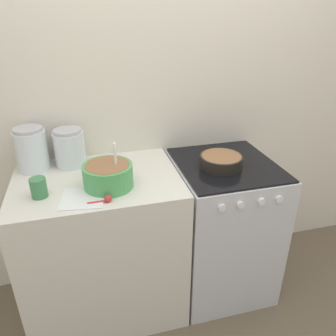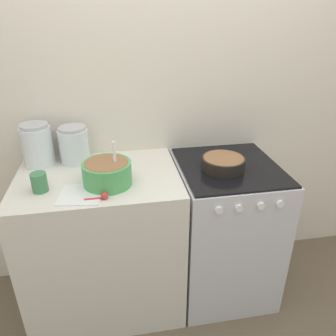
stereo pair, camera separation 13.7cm
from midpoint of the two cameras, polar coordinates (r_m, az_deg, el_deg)
ground_plane at (r=2.28m, az=1.75°, el=-25.84°), size 12.00×12.00×0.00m
wall_back at (r=2.15m, az=-3.09°, el=10.09°), size 4.84×0.05×2.40m
countertop_cabinet at (r=2.13m, az=-12.99°, el=-13.08°), size 0.92×0.66×0.94m
stove at (r=2.26m, az=7.43°, el=-10.06°), size 0.61×0.68×0.94m
mixing_bowl at (r=1.75m, az=-12.64°, el=-1.10°), size 0.26×0.26×0.24m
baking_pan at (r=1.95m, az=7.23°, el=1.20°), size 0.25×0.25×0.07m
storage_jar_left at (r=2.07m, az=-24.38°, el=2.55°), size 0.18×0.18×0.25m
storage_jar_middle at (r=2.04m, az=-18.59°, el=2.93°), size 0.18×0.18×0.22m
tin_can at (r=1.78m, az=-23.69°, el=-3.19°), size 0.08×0.08×0.10m
recipe_page at (r=1.70m, az=-16.91°, el=-5.11°), size 0.24×0.24×0.01m
measuring_spoon at (r=1.64m, az=-13.19°, el=-5.38°), size 0.12×0.04×0.04m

